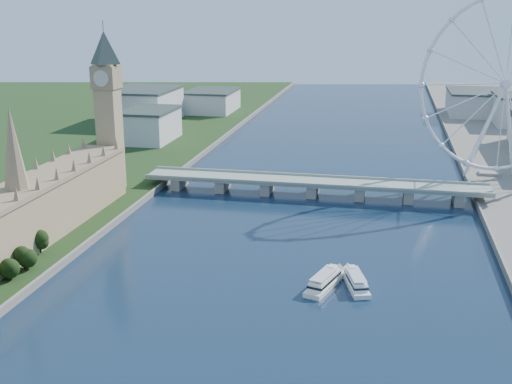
# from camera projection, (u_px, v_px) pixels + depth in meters

# --- Properties ---
(parliament_range) EXTENTS (24.00, 200.00, 70.00)m
(parliament_range) POSITION_uv_depth(u_px,v_px,m) (20.00, 218.00, 311.64)
(parliament_range) COLOR tan
(parliament_range) RESTS_ON ground
(big_ben) EXTENTS (20.02, 20.02, 110.00)m
(big_ben) POSITION_uv_depth(u_px,v_px,m) (107.00, 91.00, 399.80)
(big_ben) COLOR tan
(big_ben) RESTS_ON ground
(westminster_bridge) EXTENTS (220.00, 22.00, 9.50)m
(westminster_bridge) POSITION_uv_depth(u_px,v_px,m) (313.00, 185.00, 412.51)
(westminster_bridge) COLOR gray
(westminster_bridge) RESTS_ON ground
(london_eye) EXTENTS (113.60, 39.12, 124.30)m
(london_eye) POSITION_uv_depth(u_px,v_px,m) (506.00, 84.00, 424.14)
(london_eye) COLOR silver
(london_eye) RESTS_ON ground
(city_skyline) EXTENTS (505.00, 280.00, 32.00)m
(city_skyline) POSITION_uv_depth(u_px,v_px,m) (382.00, 110.00, 646.68)
(city_skyline) COLOR beige
(city_skyline) RESTS_ON ground
(tour_boat_near) EXTENTS (17.07, 32.35, 6.95)m
(tour_boat_near) POSITION_uv_depth(u_px,v_px,m) (324.00, 287.00, 278.63)
(tour_boat_near) COLOR white
(tour_boat_near) RESTS_ON ground
(tour_boat_far) EXTENTS (15.45, 30.29, 6.48)m
(tour_boat_far) POSITION_uv_depth(u_px,v_px,m) (355.00, 287.00, 278.86)
(tour_boat_far) COLOR white
(tour_boat_far) RESTS_ON ground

